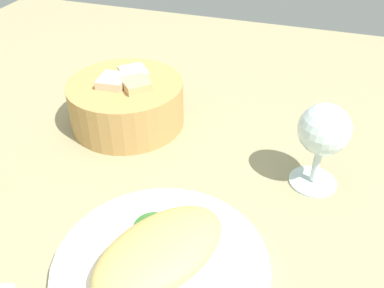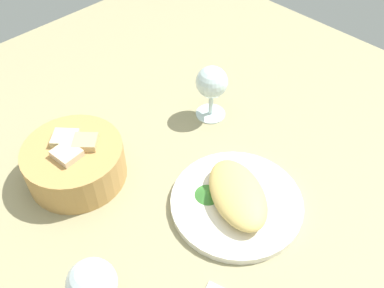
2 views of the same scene
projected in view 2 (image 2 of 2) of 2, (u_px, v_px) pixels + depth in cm
name	position (u px, v px, depth cm)	size (l,w,h in cm)	color
ground_plane	(181.00, 196.00, 79.16)	(140.00, 140.00, 2.00)	#978E67
plate	(236.00, 203.00, 75.98)	(23.71, 23.71, 1.40)	white
omelette	(238.00, 194.00, 74.11)	(16.00, 9.22, 3.79)	tan
lettuce_garnish	(208.00, 193.00, 75.87)	(4.73, 4.73, 1.22)	#3C8133
bread_basket	(75.00, 162.00, 78.50)	(18.43, 18.43, 8.76)	tan
wine_glass_near	(212.00, 85.00, 87.57)	(6.74, 6.74, 12.26)	silver
wine_glass_far	(93.00, 286.00, 56.48)	(6.91, 6.91, 13.01)	silver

